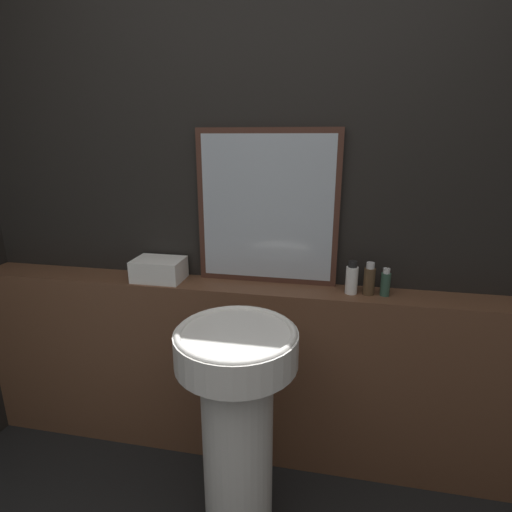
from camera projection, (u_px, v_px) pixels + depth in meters
name	position (u px, v px, depth m)	size (l,w,h in m)	color
wall_back	(260.00, 204.00, 1.82)	(8.00, 0.06, 2.50)	black
vanity_counter	(254.00, 373.00, 1.93)	(2.76, 0.20, 0.89)	brown
pedestal_sink	(237.00, 419.00, 1.48)	(0.43, 0.43, 0.91)	white
mirror	(267.00, 208.00, 1.77)	(0.63, 0.03, 0.69)	#47281E
towel_stack	(159.00, 269.00, 1.88)	(0.23, 0.16, 0.10)	white
shampoo_bottle	(352.00, 279.00, 1.71)	(0.05, 0.05, 0.14)	white
conditioner_bottle	(369.00, 280.00, 1.69)	(0.05, 0.05, 0.14)	#4C3823
lotion_bottle	(385.00, 283.00, 1.68)	(0.04, 0.04, 0.12)	#2D4C3D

